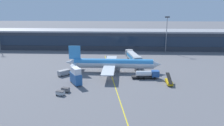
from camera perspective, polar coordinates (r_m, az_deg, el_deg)
ground_plane at (r=91.35m, az=-0.50°, el=-3.74°), size 700.00×700.00×0.00m
apron_lead_in_line at (r=93.23m, az=-0.08°, el=-3.37°), size 12.14×79.16×0.01m
terminal_building at (r=155.15m, az=-3.61°, el=6.03°), size 215.68×20.28×12.43m
main_airliner at (r=98.51m, az=0.18°, el=-0.12°), size 41.93×33.08×11.42m
jet_bridge at (r=108.47m, az=5.19°, el=1.70°), size 7.17×19.74×6.48m
fuel_tanker at (r=90.99m, az=8.84°, el=-2.84°), size 10.91×3.06×3.25m
catering_lift at (r=84.37m, az=-9.06°, el=-3.27°), size 5.62×7.12×6.30m
crew_van at (r=96.15m, az=-11.94°, el=-2.32°), size 4.91×5.12×2.30m
belt_loader at (r=86.41m, az=14.11°, el=-4.55°), size 2.02×6.91×3.49m
baggage_cart_0 at (r=75.71m, az=-12.87°, el=-7.35°), size 2.99×2.28×1.48m
baggage_cart_1 at (r=78.21m, az=-11.59°, el=-6.57°), size 2.99×2.28×1.48m
apron_light_mast_2 at (r=144.03m, az=13.55°, el=7.73°), size 2.80×0.50×21.97m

